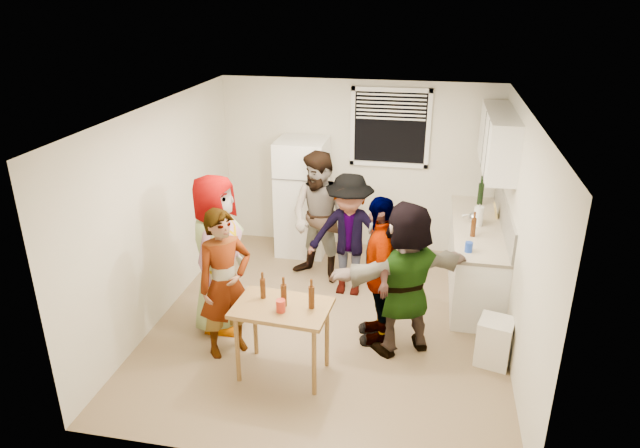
% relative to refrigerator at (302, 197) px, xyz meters
% --- Properties ---
extents(room, '(4.00, 4.50, 2.50)m').
position_rel_refrigerator_xyz_m(room, '(0.75, -1.88, -0.85)').
color(room, beige).
rests_on(room, ground).
extents(window, '(1.12, 0.10, 1.06)m').
position_rel_refrigerator_xyz_m(window, '(1.20, 0.33, 1.00)').
color(window, white).
rests_on(window, room).
extents(refrigerator, '(0.70, 0.70, 1.70)m').
position_rel_refrigerator_xyz_m(refrigerator, '(0.00, 0.00, 0.00)').
color(refrigerator, white).
rests_on(refrigerator, ground).
extents(counter_lower, '(0.60, 2.20, 0.86)m').
position_rel_refrigerator_xyz_m(counter_lower, '(2.45, -0.73, -0.42)').
color(counter_lower, white).
rests_on(counter_lower, ground).
extents(countertop, '(0.64, 2.22, 0.04)m').
position_rel_refrigerator_xyz_m(countertop, '(2.45, -0.73, 0.03)').
color(countertop, beige).
rests_on(countertop, counter_lower).
extents(backsplash, '(0.03, 2.20, 0.36)m').
position_rel_refrigerator_xyz_m(backsplash, '(2.74, -0.73, 0.23)').
color(backsplash, beige).
rests_on(backsplash, countertop).
extents(upper_cabinets, '(0.34, 1.60, 0.70)m').
position_rel_refrigerator_xyz_m(upper_cabinets, '(2.58, -0.53, 1.10)').
color(upper_cabinets, white).
rests_on(upper_cabinets, room).
extents(kettle, '(0.25, 0.22, 0.19)m').
position_rel_refrigerator_xyz_m(kettle, '(2.40, -0.67, 0.05)').
color(kettle, silver).
rests_on(kettle, countertop).
extents(paper_towel, '(0.12, 0.12, 0.25)m').
position_rel_refrigerator_xyz_m(paper_towel, '(2.43, -0.74, 0.05)').
color(paper_towel, white).
rests_on(paper_towel, countertop).
extents(wine_bottle, '(0.08, 0.08, 0.30)m').
position_rel_refrigerator_xyz_m(wine_bottle, '(2.50, 0.05, 0.05)').
color(wine_bottle, black).
rests_on(wine_bottle, countertop).
extents(beer_bottle_counter, '(0.06, 0.06, 0.23)m').
position_rel_refrigerator_xyz_m(beer_bottle_counter, '(2.35, -1.10, 0.05)').
color(beer_bottle_counter, '#47230C').
rests_on(beer_bottle_counter, countertop).
extents(blue_cup, '(0.09, 0.09, 0.12)m').
position_rel_refrigerator_xyz_m(blue_cup, '(2.28, -1.56, 0.05)').
color(blue_cup, '#1B3FB3').
rests_on(blue_cup, countertop).
extents(picture_frame, '(0.02, 0.20, 0.16)m').
position_rel_refrigerator_xyz_m(picture_frame, '(2.67, -0.38, 0.13)').
color(picture_frame, '#F9D067').
rests_on(picture_frame, countertop).
extents(trash_bin, '(0.42, 0.42, 0.50)m').
position_rel_refrigerator_xyz_m(trash_bin, '(2.58, -2.33, -0.60)').
color(trash_bin, white).
rests_on(trash_bin, ground).
extents(serving_table, '(0.98, 0.69, 0.79)m').
position_rel_refrigerator_xyz_m(serving_table, '(0.46, -2.94, -0.85)').
color(serving_table, brown).
rests_on(serving_table, ground).
extents(beer_bottle_table, '(0.06, 0.06, 0.21)m').
position_rel_refrigerator_xyz_m(beer_bottle_table, '(0.24, -2.82, -0.06)').
color(beer_bottle_table, '#47230C').
rests_on(beer_bottle_table, serving_table).
extents(red_cup, '(0.09, 0.09, 0.12)m').
position_rel_refrigerator_xyz_m(red_cup, '(0.48, -3.04, -0.06)').
color(red_cup, '#B12C1B').
rests_on(red_cup, serving_table).
extents(guest_grey, '(1.88, 0.98, 0.59)m').
position_rel_refrigerator_xyz_m(guest_grey, '(-0.48, -2.20, -0.85)').
color(guest_grey, gray).
rests_on(guest_grey, ground).
extents(guest_stripe, '(1.56, 1.60, 0.39)m').
position_rel_refrigerator_xyz_m(guest_stripe, '(-0.22, -2.67, -0.85)').
color(guest_stripe, '#141933').
rests_on(guest_stripe, ground).
extents(guest_back_left, '(1.44, 1.95, 0.67)m').
position_rel_refrigerator_xyz_m(guest_back_left, '(0.43, -0.83, -0.85)').
color(guest_back_left, brown).
rests_on(guest_back_left, ground).
extents(guest_back_right, '(1.09, 1.64, 0.60)m').
position_rel_refrigerator_xyz_m(guest_back_right, '(0.86, -1.14, -0.85)').
color(guest_back_right, '#46464B').
rests_on(guest_back_right, ground).
extents(guest_black, '(1.84, 1.27, 0.41)m').
position_rel_refrigerator_xyz_m(guest_black, '(1.33, -2.11, -0.85)').
color(guest_black, black).
rests_on(guest_black, ground).
extents(guest_orange, '(2.21, 2.26, 0.50)m').
position_rel_refrigerator_xyz_m(guest_orange, '(1.62, -2.27, -0.85)').
color(guest_orange, '#EDA45E').
rests_on(guest_orange, ground).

